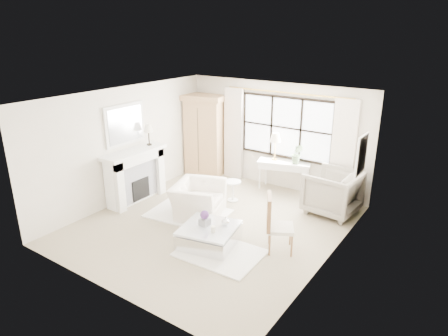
{
  "coord_description": "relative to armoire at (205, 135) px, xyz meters",
  "views": [
    {
      "loc": [
        4.5,
        -6.1,
        3.96
      ],
      "look_at": [
        0.17,
        0.2,
        1.25
      ],
      "focal_mm": 32.0,
      "sensor_mm": 36.0,
      "label": 1
    }
  ],
  "objects": [
    {
      "name": "floor",
      "position": [
        2.0,
        -2.41,
        -1.14
      ],
      "size": [
        5.5,
        5.5,
        0.0
      ],
      "primitive_type": "plane",
      "color": "tan",
      "rests_on": "ground"
    },
    {
      "name": "ceiling",
      "position": [
        2.0,
        -2.41,
        1.56
      ],
      "size": [
        5.5,
        5.5,
        0.0
      ],
      "primitive_type": "plane",
      "rotation": [
        3.14,
        0.0,
        0.0
      ],
      "color": "white",
      "rests_on": "ground"
    },
    {
      "name": "wall_back",
      "position": [
        2.0,
        0.34,
        0.21
      ],
      "size": [
        5.0,
        0.0,
        5.0
      ],
      "primitive_type": "plane",
      "rotation": [
        1.57,
        0.0,
        0.0
      ],
      "color": "silver",
      "rests_on": "ground"
    },
    {
      "name": "wall_front",
      "position": [
        2.0,
        -5.16,
        0.21
      ],
      "size": [
        5.0,
        0.0,
        5.0
      ],
      "primitive_type": "plane",
      "rotation": [
        -1.57,
        0.0,
        0.0
      ],
      "color": "silver",
      "rests_on": "ground"
    },
    {
      "name": "wall_left",
      "position": [
        -0.5,
        -2.41,
        0.21
      ],
      "size": [
        0.0,
        5.5,
        5.5
      ],
      "primitive_type": "plane",
      "rotation": [
        1.57,
        0.0,
        1.57
      ],
      "color": "silver",
      "rests_on": "ground"
    },
    {
      "name": "wall_right",
      "position": [
        4.5,
        -2.41,
        0.21
      ],
      "size": [
        0.0,
        5.5,
        5.5
      ],
      "primitive_type": "plane",
      "rotation": [
        1.57,
        0.0,
        -1.57
      ],
      "color": "white",
      "rests_on": "ground"
    },
    {
      "name": "window_pane",
      "position": [
        2.3,
        0.32,
        0.46
      ],
      "size": [
        2.4,
        0.02,
        1.5
      ],
      "primitive_type": "cube",
      "color": "white",
      "rests_on": "wall_back"
    },
    {
      "name": "window_frame",
      "position": [
        2.3,
        0.31,
        0.46
      ],
      "size": [
        2.5,
        0.04,
        1.5
      ],
      "primitive_type": null,
      "color": "black",
      "rests_on": "wall_back"
    },
    {
      "name": "curtain_rod",
      "position": [
        2.3,
        0.26,
        1.33
      ],
      "size": [
        3.3,
        0.04,
        0.04
      ],
      "primitive_type": "cylinder",
      "rotation": [
        0.0,
        1.57,
        0.0
      ],
      "color": "#BE9542",
      "rests_on": "wall_back"
    },
    {
      "name": "curtain_left",
      "position": [
        0.8,
        0.24,
        0.1
      ],
      "size": [
        0.55,
        0.1,
        2.47
      ],
      "primitive_type": "cube",
      "color": "beige",
      "rests_on": "ground"
    },
    {
      "name": "curtain_right",
      "position": [
        3.8,
        0.24,
        0.1
      ],
      "size": [
        0.55,
        0.1,
        2.47
      ],
      "primitive_type": "cube",
      "color": "white",
      "rests_on": "ground"
    },
    {
      "name": "fireplace",
      "position": [
        -0.28,
        -2.41,
        -0.49
      ],
      "size": [
        0.58,
        1.66,
        1.26
      ],
      "color": "white",
      "rests_on": "ground"
    },
    {
      "name": "mirror_frame",
      "position": [
        -0.47,
        -2.41,
        0.7
      ],
      "size": [
        0.05,
        1.15,
        0.95
      ],
      "primitive_type": "cube",
      "color": "silver",
      "rests_on": "wall_left"
    },
    {
      "name": "mirror_glass",
      "position": [
        -0.44,
        -2.41,
        0.7
      ],
      "size": [
        0.02,
        1.0,
        0.8
      ],
      "primitive_type": "cube",
      "color": "silver",
      "rests_on": "wall_left"
    },
    {
      "name": "art_frame",
      "position": [
        4.47,
        -0.71,
        0.41
      ],
      "size": [
        0.04,
        0.62,
        0.82
      ],
      "primitive_type": "cube",
      "color": "white",
      "rests_on": "wall_right"
    },
    {
      "name": "art_canvas",
      "position": [
        4.45,
        -0.71,
        0.41
      ],
      "size": [
        0.01,
        0.52,
        0.72
      ],
      "primitive_type": "cube",
      "color": "beige",
      "rests_on": "wall_right"
    },
    {
      "name": "mantel_lamp",
      "position": [
        -0.25,
        -1.89,
        0.51
      ],
      "size": [
        0.22,
        0.22,
        0.51
      ],
      "color": "black",
      "rests_on": "fireplace"
    },
    {
      "name": "armoire",
      "position": [
        0.0,
        0.0,
        0.0
      ],
      "size": [
        1.24,
        0.91,
        2.24
      ],
      "rotation": [
        0.0,
        0.0,
        0.2
      ],
      "color": "tan",
      "rests_on": "floor"
    },
    {
      "name": "console_table",
      "position": [
        2.41,
        0.08,
        -0.74
      ],
      "size": [
        1.37,
        0.81,
        0.8
      ],
      "rotation": [
        0.0,
        0.0,
        0.3
      ],
      "color": "white",
      "rests_on": "floor"
    },
    {
      "name": "console_lamp",
      "position": [
        2.14,
        0.08,
        0.22
      ],
      "size": [
        0.28,
        0.28,
        0.69
      ],
      "color": "gold",
      "rests_on": "console_table"
    },
    {
      "name": "orchid_plant",
      "position": [
        2.74,
        0.09,
        -0.09
      ],
      "size": [
        0.33,
        0.29,
        0.51
      ],
      "primitive_type": "imported",
      "rotation": [
        0.0,
        0.0,
        0.25
      ],
      "color": "#5D7951",
      "rests_on": "console_table"
    },
    {
      "name": "side_table",
      "position": [
        1.68,
        -1.14,
        -0.81
      ],
      "size": [
        0.4,
        0.4,
        0.51
      ],
      "color": "white",
      "rests_on": "floor"
    },
    {
      "name": "rug_left",
      "position": [
        1.26,
        -2.3,
        -1.12
      ],
      "size": [
        1.87,
        1.44,
        0.03
      ],
      "primitive_type": "cube",
      "rotation": [
        0.0,
        0.0,
        0.14
      ],
      "color": "white",
      "rests_on": "floor"
    },
    {
      "name": "rug_right",
      "position": [
        2.8,
        -3.26,
        -1.13
      ],
      "size": [
        1.53,
        1.17,
        0.03
      ],
      "primitive_type": "cube",
      "rotation": [
        0.0,
        0.0,
        0.03
      ],
      "color": "white",
      "rests_on": "floor"
    },
    {
      "name": "club_armchair",
      "position": [
        1.47,
        -2.21,
        -0.77
      ],
      "size": [
        1.3,
        1.39,
        0.74
      ],
      "primitive_type": "imported",
      "rotation": [
        0.0,
        0.0,
        1.88
      ],
      "color": "white",
      "rests_on": "floor"
    },
    {
      "name": "wingback_chair",
      "position": [
        3.86,
        -0.42,
        -0.65
      ],
      "size": [
        1.17,
        1.15,
        0.99
      ],
      "primitive_type": "imported",
      "rotation": [
        0.0,
        0.0,
        -1.66
      ],
      "color": "gray",
      "rests_on": "floor"
    },
    {
      "name": "french_chair",
      "position": [
        3.62,
        -2.53,
        -0.83
      ],
      "size": [
        0.66,
        0.66,
        1.08
      ],
      "rotation": [
        0.0,
        0.0,
        2.08
      ],
      "color": "olive",
      "rests_on": "floor"
    },
    {
      "name": "coffee_table",
      "position": [
        2.43,
        -3.1,
        -0.96
      ],
      "size": [
        1.19,
        1.19,
        0.38
      ],
      "rotation": [
        0.0,
        0.0,
        0.21
      ],
      "color": "silver",
      "rests_on": "floor"
    },
    {
      "name": "planter_box",
      "position": [
        2.33,
        -3.1,
        -0.69
      ],
      "size": [
        0.18,
        0.18,
        0.13
      ],
      "primitive_type": "cube",
      "rotation": [
        0.0,
        0.0,
        -0.05
      ],
      "color": "gray",
      "rests_on": "coffee_table"
    },
    {
      "name": "planter_flowers",
      "position": [
        2.33,
        -3.1,
        -0.54
      ],
      "size": [
        0.17,
        0.17,
        0.17
      ],
      "primitive_type": "sphere",
      "color": "#552D71",
      "rests_on": "planter_box"
    },
    {
      "name": "pillar_candle",
      "position": [
        2.62,
        -3.23,
        -0.7
      ],
      "size": [
        0.09,
        0.09,
        0.12
      ],
      "primitive_type": "cylinder",
      "color": "beige",
      "rests_on": "coffee_table"
    },
    {
      "name": "coffee_vase",
      "position": [
        2.65,
        -2.87,
        -0.68
      ],
      "size": [
        0.17,
        0.17,
        0.17
      ],
      "primitive_type": "imported",
      "rotation": [
        0.0,
        0.0,
        -0.06
      ],
      "color": "silver",
      "rests_on": "coffee_table"
    }
  ]
}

